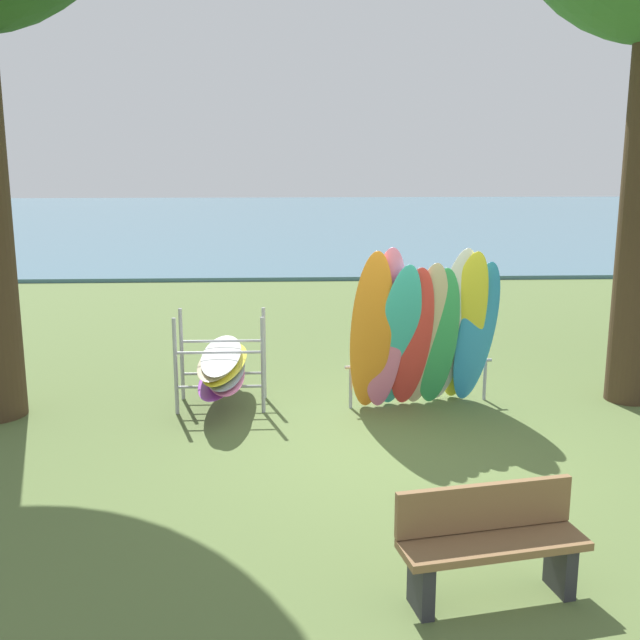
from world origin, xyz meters
TOP-DOWN VIEW (x-y plane):
  - ground_plane at (0.00, 0.00)m, footprint 80.00×80.00m
  - lake_water at (0.00, 29.36)m, footprint 80.00×36.00m
  - leaning_board_pile at (0.47, 1.04)m, footprint 2.03×1.21m
  - board_storage_rack at (-2.10, 1.40)m, footprint 1.15×2.13m
  - park_bench at (0.22, -3.17)m, footprint 1.45×0.66m

SIDE VIEW (x-z plane):
  - ground_plane at x=0.00m, z-range 0.00..0.00m
  - lake_water at x=0.00m, z-range 0.00..0.10m
  - park_bench at x=0.22m, z-range 0.03..0.88m
  - board_storage_rack at x=-2.10m, z-range -0.07..1.18m
  - leaning_board_pile at x=0.47m, z-range -0.07..2.12m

